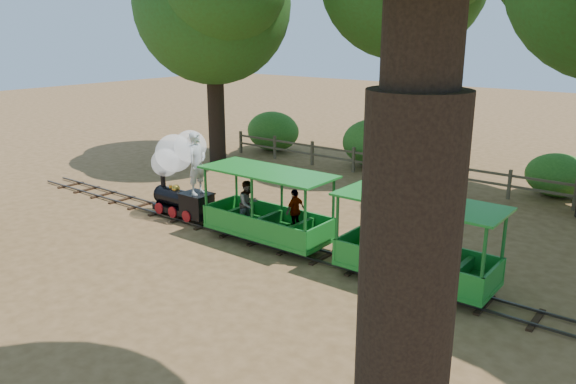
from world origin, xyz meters
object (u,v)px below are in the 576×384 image
Objects in this scene: carriage_front at (267,214)px; fence at (425,169)px; locomotive at (180,167)px; carriage_rear at (414,251)px.

carriage_front is 0.20× the size of fence.
locomotive is 0.76× the size of carriage_front.
carriage_front is at bearing -179.85° from carriage_rear.
carriage_front is at bearing -95.60° from fence.
locomotive is at bearing 179.73° from carriage_rear.
carriage_front is (3.34, -0.05, -0.77)m from locomotive.
carriage_front is 4.15m from carriage_rear.
fence is (0.78, 7.98, -0.21)m from carriage_front.
locomotive is 7.54m from carriage_rear.
locomotive is 0.15× the size of fence.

